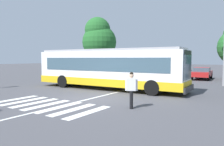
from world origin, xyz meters
The scene contains 10 objects.
ground_plane centered at (0.00, 0.00, 0.00)m, with size 160.00×160.00×0.00m, color #47474C.
city_transit_bus centered at (-1.36, 4.18, 1.59)m, with size 12.19×3.16×3.06m.
pedestrian_crossing_street centered at (3.31, -0.67, 0.97)m, with size 0.52×0.42×1.72m.
parked_car_silver centered at (-5.05, 17.07, 0.77)m, with size 2.09×4.60×1.35m.
parked_car_charcoal centered at (-2.36, 17.17, 0.77)m, with size 2.23×4.65×1.35m.
parked_car_black centered at (0.43, 17.10, 0.77)m, with size 2.05×4.59×1.35m.
parked_car_red centered at (3.08, 16.41, 0.77)m, with size 2.12×4.61×1.35m.
background_tree_left centered at (-10.98, 15.78, 5.21)m, with size 4.91×4.91×8.27m.
crosswalk_painted_stripes centered at (-0.62, -2.38, 0.00)m, with size 5.93×2.86×0.01m.
lane_center_line centered at (0.13, 2.00, 0.00)m, with size 0.16×24.00×0.01m, color silver.
Camera 1 is at (8.18, -9.66, 2.36)m, focal length 35.04 mm.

